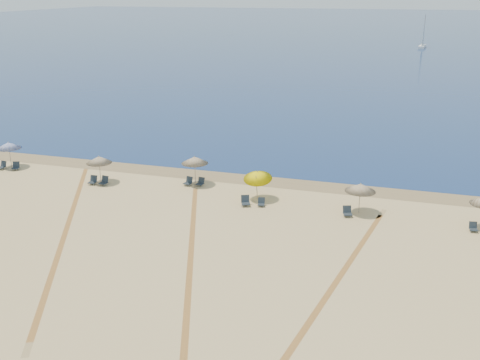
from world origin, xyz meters
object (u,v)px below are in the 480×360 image
object	(u,v)px
umbrella_0	(9,145)
chair_1	(16,166)
umbrella_4	(361,188)
sailboat_0	(423,38)
chair_8	(347,212)
chair_3	(104,181)
chair_4	(188,182)
chair_6	(245,201)
chair_9	(473,227)
chair_2	(93,180)
chair_5	(201,182)
chair_7	(261,202)
umbrella_3	(258,175)
umbrella_1	(99,160)
chair_0	(2,166)
umbrella_2	(195,160)

from	to	relation	value
umbrella_0	chair_1	xyz separation A→B (m)	(0.86, -0.50, -1.70)
umbrella_4	sailboat_0	world-z (taller)	sailboat_0
chair_8	umbrella_4	bearing A→B (deg)	30.85
chair_1	chair_3	bearing A→B (deg)	-25.33
chair_8	chair_4	bearing A→B (deg)	150.00
chair_6	chair_9	world-z (taller)	chair_6
chair_1	chair_2	bearing A→B (deg)	-26.84
chair_5	chair_8	bearing A→B (deg)	-4.16
chair_6	chair_7	world-z (taller)	chair_6
umbrella_0	chair_8	world-z (taller)	umbrella_0
chair_9	umbrella_3	bearing A→B (deg)	165.92
umbrella_0	chair_6	world-z (taller)	umbrella_0
umbrella_4	umbrella_0	bearing A→B (deg)	176.53
umbrella_0	chair_7	world-z (taller)	umbrella_0
chair_4	chair_5	distance (m)	1.00
umbrella_3	sailboat_0	bearing A→B (deg)	82.86
chair_7	chair_8	world-z (taller)	chair_8
umbrella_0	umbrella_1	xyz separation A→B (m)	(9.72, -1.34, -0.06)
chair_0	chair_9	xyz separation A→B (m)	(38.50, -2.27, -0.04)
chair_0	chair_6	size ratio (longest dim) A/B	0.82
umbrella_0	umbrella_4	world-z (taller)	umbrella_0
chair_2	chair_9	world-z (taller)	chair_2
umbrella_4	chair_9	bearing A→B (deg)	-8.12
umbrella_0	umbrella_1	bearing A→B (deg)	-7.84
umbrella_0	chair_9	bearing A→B (deg)	-4.39
umbrella_2	umbrella_3	world-z (taller)	umbrella_3
chair_4	chair_6	size ratio (longest dim) A/B	0.86
umbrella_1	chair_7	bearing A→B (deg)	-5.13
umbrella_0	chair_1	distance (m)	1.97
umbrella_3	chair_3	size ratio (longest dim) A/B	3.24
umbrella_0	umbrella_4	bearing A→B (deg)	-3.47
umbrella_1	chair_1	bearing A→B (deg)	174.62
chair_4	sailboat_0	world-z (taller)	sailboat_0
chair_1	umbrella_1	bearing A→B (deg)	-22.95
umbrella_3	chair_9	xyz separation A→B (m)	(15.06, -1.54, -1.63)
umbrella_2	chair_0	distance (m)	17.87
umbrella_3	chair_5	bearing A→B (deg)	162.69
chair_8	chair_9	distance (m)	8.21
chair_9	umbrella_1	bearing A→B (deg)	168.57
chair_5	chair_9	xyz separation A→B (m)	(20.22, -3.15, -0.02)
chair_9	chair_5	bearing A→B (deg)	162.91
chair_1	chair_7	distance (m)	22.88
umbrella_3	chair_2	size ratio (longest dim) A/B	3.49
umbrella_1	chair_4	bearing A→B (deg)	11.02
chair_9	sailboat_0	xyz separation A→B (m)	(-0.18, 120.34, 2.32)
chair_7	sailboat_0	world-z (taller)	sailboat_0
umbrella_4	chair_6	distance (m)	8.32
chair_4	chair_5	bearing A→B (deg)	22.78
umbrella_4	chair_2	world-z (taller)	umbrella_4
chair_5	chair_9	world-z (taller)	chair_5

